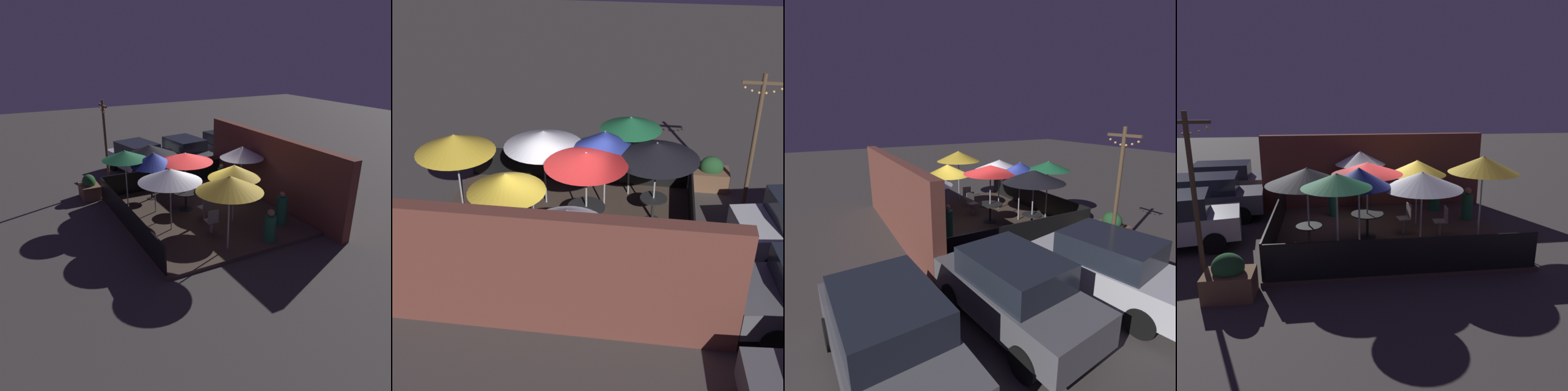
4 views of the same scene
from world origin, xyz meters
TOP-DOWN VIEW (x-y plane):
  - ground_plane at (0.00, 0.00)m, footprint 60.00×60.00m
  - patio_deck at (0.00, 0.00)m, footprint 6.94×6.03m
  - building_wall at (0.00, 3.25)m, footprint 8.54×0.36m
  - fence_front at (0.00, -2.97)m, footprint 6.74×0.05m
  - fence_side_left at (-3.42, 0.00)m, footprint 0.05×5.83m
  - patio_umbrella_0 at (-2.38, -1.09)m, footprint 2.26×2.26m
  - patio_umbrella_1 at (-0.64, -0.33)m, footprint 2.14×2.14m
  - patio_umbrella_2 at (-0.60, 2.26)m, footprint 1.82×1.82m
  - patio_umbrella_3 at (2.85, -0.57)m, footprint 2.10×2.10m
  - patio_umbrella_4 at (-0.99, -1.50)m, footprint 1.75×1.75m
  - patio_umbrella_5 at (0.71, -1.59)m, footprint 2.21×2.21m
  - patio_umbrella_6 at (-1.61, -2.41)m, footprint 1.74×1.74m
  - patio_umbrella_7 at (1.14, 0.73)m, footprint 1.91×1.91m
  - dining_table_0 at (-2.38, -1.09)m, footprint 0.74×0.74m
  - dining_table_1 at (-0.64, -0.33)m, footprint 1.00×1.00m
  - dining_table_2 at (-0.60, 2.26)m, footprint 0.79×0.79m
  - patio_chair_0 at (0.59, -0.14)m, footprint 0.46×0.46m
  - patio_chair_1 at (1.68, -0.48)m, footprint 0.43×0.43m
  - patron_0 at (3.04, 0.96)m, footprint 0.53×0.53m
  - patron_1 at (2.19, 2.15)m, footprint 0.48×0.48m
  - patron_2 at (-1.63, 1.93)m, footprint 0.37×0.37m
  - planter_box at (-4.07, -3.34)m, footprint 1.10×0.77m
  - light_post at (-4.97, -2.22)m, footprint 1.10×0.12m
  - parked_car_1 at (-6.10, 2.34)m, footprint 4.04×2.17m
  - parked_car_2 at (-6.17, 4.94)m, footprint 4.12×2.03m

SIDE VIEW (x-z plane):
  - ground_plane at x=0.00m, z-range 0.00..0.00m
  - patio_deck at x=0.00m, z-range 0.00..0.12m
  - planter_box at x=-4.07m, z-range -0.08..0.97m
  - fence_front at x=0.00m, z-range 0.12..1.07m
  - fence_side_left at x=-3.42m, z-range 0.12..1.07m
  - patio_chair_1 at x=1.68m, z-range 0.16..1.08m
  - patron_0 at x=3.04m, z-range 0.06..1.20m
  - patio_chair_0 at x=0.59m, z-range 0.17..1.12m
  - dining_table_0 at x=-2.38m, z-range 0.32..1.03m
  - patron_1 at x=2.19m, z-range 0.05..1.31m
  - dining_table_2 at x=-0.60m, z-range 0.33..1.05m
  - patron_2 at x=-1.63m, z-range 0.06..1.38m
  - dining_table_1 at x=-0.64m, z-range 0.35..1.11m
  - parked_car_1 at x=-6.10m, z-range 0.03..1.65m
  - parked_car_2 at x=-6.17m, z-range 0.03..1.65m
  - building_wall at x=0.00m, z-range 0.00..2.91m
  - patio_umbrella_7 at x=1.14m, z-range 0.97..3.16m
  - patio_umbrella_5 at x=0.71m, z-range 1.03..3.30m
  - patio_umbrella_2 at x=-0.60m, z-range 1.02..3.30m
  - patio_umbrella_0 at x=-2.38m, z-range 1.07..3.43m
  - light_post at x=-4.97m, z-range 0.23..4.29m
  - patio_umbrella_4 at x=-0.99m, z-range 1.07..3.48m
  - patio_umbrella_1 at x=-0.64m, z-range 1.11..3.45m
  - patio_umbrella_3 at x=2.85m, z-range 1.11..3.61m
  - patio_umbrella_6 at x=-1.61m, z-range 1.17..3.63m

